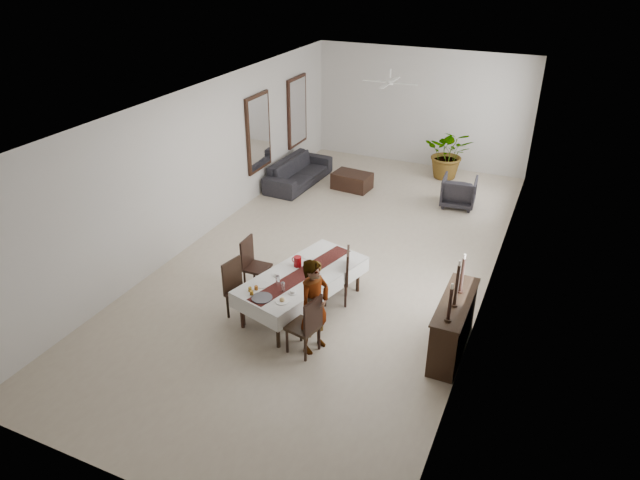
# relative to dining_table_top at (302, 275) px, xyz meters

# --- Properties ---
(floor) EXTENTS (6.00, 12.00, 0.00)m
(floor) POSITION_rel_dining_table_top_xyz_m (-0.18, 1.90, -0.67)
(floor) COLOR #C3B59B
(floor) RESTS_ON ground
(ceiling) EXTENTS (6.00, 12.00, 0.02)m
(ceiling) POSITION_rel_dining_table_top_xyz_m (-0.18, 1.90, 2.53)
(ceiling) COLOR white
(ceiling) RESTS_ON wall_back
(wall_back) EXTENTS (6.00, 0.02, 3.20)m
(wall_back) POSITION_rel_dining_table_top_xyz_m (-0.18, 7.90, 0.93)
(wall_back) COLOR silver
(wall_back) RESTS_ON floor
(wall_front) EXTENTS (6.00, 0.02, 3.20)m
(wall_front) POSITION_rel_dining_table_top_xyz_m (-0.18, -4.10, 0.93)
(wall_front) COLOR silver
(wall_front) RESTS_ON floor
(wall_left) EXTENTS (0.02, 12.00, 3.20)m
(wall_left) POSITION_rel_dining_table_top_xyz_m (-3.18, 1.90, 0.93)
(wall_left) COLOR silver
(wall_left) RESTS_ON floor
(wall_right) EXTENTS (0.02, 12.00, 3.20)m
(wall_right) POSITION_rel_dining_table_top_xyz_m (2.82, 1.90, 0.93)
(wall_right) COLOR silver
(wall_right) RESTS_ON floor
(dining_table_top) EXTENTS (1.48, 2.38, 0.05)m
(dining_table_top) POSITION_rel_dining_table_top_xyz_m (0.00, 0.00, 0.00)
(dining_table_top) COLOR black
(dining_table_top) RESTS_ON table_leg_fl
(table_leg_fl) EXTENTS (0.08, 0.08, 0.65)m
(table_leg_fl) POSITION_rel_dining_table_top_xyz_m (-0.67, -0.91, -0.35)
(table_leg_fl) COLOR black
(table_leg_fl) RESTS_ON floor
(table_leg_fr) EXTENTS (0.08, 0.08, 0.65)m
(table_leg_fr) POSITION_rel_dining_table_top_xyz_m (0.11, -1.12, -0.35)
(table_leg_fr) COLOR black
(table_leg_fr) RESTS_ON floor
(table_leg_bl) EXTENTS (0.08, 0.08, 0.65)m
(table_leg_bl) POSITION_rel_dining_table_top_xyz_m (-0.11, 1.12, -0.35)
(table_leg_bl) COLOR black
(table_leg_bl) RESTS_ON floor
(table_leg_br) EXTENTS (0.08, 0.08, 0.65)m
(table_leg_br) POSITION_rel_dining_table_top_xyz_m (0.67, 0.91, -0.35)
(table_leg_br) COLOR black
(table_leg_br) RESTS_ON floor
(tablecloth_top) EXTENTS (1.69, 2.59, 0.01)m
(tablecloth_top) POSITION_rel_dining_table_top_xyz_m (0.00, 0.00, 0.03)
(tablecloth_top) COLOR silver
(tablecloth_top) RESTS_ON dining_table_top
(tablecloth_drape_left) EXTENTS (0.65, 2.30, 0.28)m
(tablecloth_drape_left) POSITION_rel_dining_table_top_xyz_m (-0.52, 0.14, -0.11)
(tablecloth_drape_left) COLOR white
(tablecloth_drape_left) RESTS_ON dining_table_top
(tablecloth_drape_right) EXTENTS (0.65, 2.30, 0.28)m
(tablecloth_drape_right) POSITION_rel_dining_table_top_xyz_m (0.52, -0.14, -0.11)
(tablecloth_drape_right) COLOR white
(tablecloth_drape_right) RESTS_ON dining_table_top
(tablecloth_drape_near) EXTENTS (1.05, 0.30, 0.28)m
(tablecloth_drape_near) POSITION_rel_dining_table_top_xyz_m (-0.32, -1.14, -0.11)
(tablecloth_drape_near) COLOR silver
(tablecloth_drape_near) RESTS_ON dining_table_top
(tablecloth_drape_far) EXTENTS (1.05, 0.30, 0.28)m
(tablecloth_drape_far) POSITION_rel_dining_table_top_xyz_m (0.32, 1.14, -0.11)
(tablecloth_drape_far) COLOR white
(tablecloth_drape_far) RESTS_ON dining_table_top
(table_runner) EXTENTS (0.93, 2.31, 0.00)m
(table_runner) POSITION_rel_dining_table_top_xyz_m (0.00, 0.00, 0.04)
(table_runner) COLOR #4F1A16
(table_runner) RESTS_ON tablecloth_top
(red_pitcher) EXTENTS (0.17, 0.17, 0.18)m
(red_pitcher) POSITION_rel_dining_table_top_xyz_m (-0.19, 0.20, 0.13)
(red_pitcher) COLOR maroon
(red_pitcher) RESTS_ON tablecloth_top
(pitcher_handle) EXTENTS (0.11, 0.05, 0.11)m
(pitcher_handle) POSITION_rel_dining_table_top_xyz_m (-0.26, 0.22, 0.13)
(pitcher_handle) COLOR maroon
(pitcher_handle) RESTS_ON red_pitcher
(wine_glass_near) EXTENTS (0.06, 0.06, 0.16)m
(wine_glass_near) POSITION_rel_dining_table_top_xyz_m (-0.05, -0.61, 0.11)
(wine_glass_near) COLOR white
(wine_glass_near) RESTS_ON tablecloth_top
(wine_glass_mid) EXTENTS (0.06, 0.06, 0.16)m
(wine_glass_mid) POSITION_rel_dining_table_top_xyz_m (-0.22, -0.46, 0.11)
(wine_glass_mid) COLOR white
(wine_glass_mid) RESTS_ON tablecloth_top
(wine_glass_far) EXTENTS (0.06, 0.06, 0.16)m
(wine_glass_far) POSITION_rel_dining_table_top_xyz_m (0.06, 0.03, 0.11)
(wine_glass_far) COLOR white
(wine_glass_far) RESTS_ON tablecloth_top
(teacup_right) EXTENTS (0.08, 0.08, 0.06)m
(teacup_right) POSITION_rel_dining_table_top_xyz_m (0.12, -0.61, 0.06)
(teacup_right) COLOR silver
(teacup_right) RESTS_ON saucer_right
(saucer_right) EXTENTS (0.14, 0.14, 0.01)m
(saucer_right) POSITION_rel_dining_table_top_xyz_m (0.12, -0.61, 0.04)
(saucer_right) COLOR silver
(saucer_right) RESTS_ON tablecloth_top
(teacup_left) EXTENTS (0.08, 0.08, 0.06)m
(teacup_left) POSITION_rel_dining_table_top_xyz_m (-0.35, -0.24, 0.06)
(teacup_left) COLOR white
(teacup_left) RESTS_ON saucer_left
(saucer_left) EXTENTS (0.14, 0.14, 0.01)m
(saucer_left) POSITION_rel_dining_table_top_xyz_m (-0.35, -0.24, 0.04)
(saucer_left) COLOR silver
(saucer_left) RESTS_ON tablecloth_top
(plate_near_right) EXTENTS (0.22, 0.22, 0.01)m
(plate_near_right) POSITION_rel_dining_table_top_xyz_m (0.07, -0.88, 0.04)
(plate_near_right) COLOR white
(plate_near_right) RESTS_ON tablecloth_top
(bread_near_right) EXTENTS (0.08, 0.08, 0.08)m
(bread_near_right) POSITION_rel_dining_table_top_xyz_m (0.07, -0.88, 0.07)
(bread_near_right) COLOR tan
(bread_near_right) RESTS_ON plate_near_right
(plate_near_left) EXTENTS (0.22, 0.22, 0.01)m
(plate_near_left) POSITION_rel_dining_table_top_xyz_m (-0.45, -0.59, 0.04)
(plate_near_left) COLOR silver
(plate_near_left) RESTS_ON tablecloth_top
(plate_far_left) EXTENTS (0.22, 0.22, 0.01)m
(plate_far_left) POSITION_rel_dining_table_top_xyz_m (-0.15, 0.57, 0.04)
(plate_far_left) COLOR white
(plate_far_left) RESTS_ON tablecloth_top
(serving_tray) EXTENTS (0.33, 0.33, 0.02)m
(serving_tray) POSITION_rel_dining_table_top_xyz_m (-0.26, -0.93, 0.04)
(serving_tray) COLOR #39393D
(serving_tray) RESTS_ON tablecloth_top
(jam_jar_a) EXTENTS (0.06, 0.06, 0.07)m
(jam_jar_a) POSITION_rel_dining_table_top_xyz_m (-0.46, -0.91, 0.07)
(jam_jar_a) COLOR #936115
(jam_jar_a) RESTS_ON tablecloth_top
(jam_jar_b) EXTENTS (0.06, 0.06, 0.07)m
(jam_jar_b) POSITION_rel_dining_table_top_xyz_m (-0.54, -0.83, 0.07)
(jam_jar_b) COLOR #926415
(jam_jar_b) RESTS_ON tablecloth_top
(jam_jar_c) EXTENTS (0.06, 0.06, 0.07)m
(jam_jar_c) POSITION_rel_dining_table_top_xyz_m (-0.47, -0.75, 0.07)
(jam_jar_c) COLOR #975016
(jam_jar_c) RESTS_ON tablecloth_top
(fruit_basket) EXTENTS (0.28, 0.28, 0.09)m
(fruit_basket) POSITION_rel_dining_table_top_xyz_m (0.11, 0.21, 0.08)
(fruit_basket) COLOR brown
(fruit_basket) RESTS_ON tablecloth_top
(fruit_red) EXTENTS (0.08, 0.08, 0.08)m
(fruit_red) POSITION_rel_dining_table_top_xyz_m (0.14, 0.22, 0.15)
(fruit_red) COLOR #9F210F
(fruit_red) RESTS_ON fruit_basket
(fruit_green) EXTENTS (0.07, 0.07, 0.07)m
(fruit_green) POSITION_rel_dining_table_top_xyz_m (0.08, 0.25, 0.15)
(fruit_green) COLOR #568E2A
(fruit_green) RESTS_ON fruit_basket
(chair_right_near_seat) EXTENTS (0.51, 0.51, 0.05)m
(chair_right_near_seat) POSITION_rel_dining_table_top_xyz_m (0.51, -1.04, -0.22)
(chair_right_near_seat) COLOR black
(chair_right_near_seat) RESTS_ON chair_right_near_leg_fl
(chair_right_near_leg_fl) EXTENTS (0.05, 0.05, 0.43)m
(chair_right_near_leg_fl) POSITION_rel_dining_table_top_xyz_m (0.64, -1.25, -0.46)
(chair_right_near_leg_fl) COLOR black
(chair_right_near_leg_fl) RESTS_ON floor
(chair_right_near_leg_fr) EXTENTS (0.05, 0.05, 0.43)m
(chair_right_near_leg_fr) POSITION_rel_dining_table_top_xyz_m (0.72, -0.91, -0.46)
(chair_right_near_leg_fr) COLOR black
(chair_right_near_leg_fr) RESTS_ON floor
(chair_right_near_leg_bl) EXTENTS (0.05, 0.05, 0.43)m
(chair_right_near_leg_bl) POSITION_rel_dining_table_top_xyz_m (0.30, -1.18, -0.46)
(chair_right_near_leg_bl) COLOR black
(chair_right_near_leg_bl) RESTS_ON floor
(chair_right_near_leg_br) EXTENTS (0.05, 0.05, 0.43)m
(chair_right_near_leg_br) POSITION_rel_dining_table_top_xyz_m (0.37, -0.83, -0.46)
(chair_right_near_leg_br) COLOR black
(chair_right_near_leg_br) RESTS_ON floor
(chair_right_near_back) EXTENTS (0.13, 0.43, 0.55)m
(chair_right_near_back) POSITION_rel_dining_table_top_xyz_m (0.70, -1.08, 0.08)
(chair_right_near_back) COLOR black
(chair_right_near_back) RESTS_ON chair_right_near_seat
(chair_right_far_seat) EXTENTS (0.56, 0.56, 0.05)m
(chair_right_far_seat) POSITION_rel_dining_table_top_xyz_m (0.43, 0.45, -0.21)
(chair_right_far_seat) COLOR black
(chair_right_far_seat) RESTS_ON chair_right_far_leg_fl
(chair_right_far_leg_fl) EXTENTS (0.06, 0.06, 0.43)m
(chair_right_far_leg_fl) POSITION_rel_dining_table_top_xyz_m (0.66, 0.34, -0.45)
(chair_right_far_leg_fl) COLOR black
(chair_right_far_leg_fl) RESTS_ON floor
(chair_right_far_leg_fr) EXTENTS (0.06, 0.06, 0.43)m
(chair_right_far_leg_fr) POSITION_rel_dining_table_top_xyz_m (0.54, 0.67, -0.45)
(chair_right_far_leg_fr) COLOR black
(chair_right_far_leg_fr) RESTS_ON floor
(chair_right_far_leg_bl) EXTENTS (0.06, 0.06, 0.43)m
(chair_right_far_leg_bl) POSITION_rel_dining_table_top_xyz_m (0.33, 0.22, -0.45)
(chair_right_far_leg_bl) COLOR black
(chair_right_far_leg_bl) RESTS_ON floor
(chair_right_far_leg_br) EXTENTS (0.06, 0.06, 0.43)m
(chair_right_far_leg_br) POSITION_rel_dining_table_top_xyz_m (0.21, 0.55, -0.45)
(chair_right_far_leg_br) COLOR black
(chair_right_far_leg_br) RESTS_ON floor
(chair_right_far_back) EXTENTS (0.18, 0.42, 0.55)m
(chair_right_far_back) POSITION_rel_dining_table_top_xyz_m (0.62, 0.51, 0.08)
(chair_right_far_back) COLOR black
(chair_right_far_back) RESTS_ON chair_right_far_seat
(chair_left_near_seat) EXTENTS (0.51, 0.51, 0.05)m
(chair_left_near_seat) POSITION_rel_dining_table_top_xyz_m (-0.83, -0.63, -0.21)
(chair_left_near_seat) COLOR black
(chair_left_near_seat) RESTS_ON chair_left_near_leg_fl
(chair_left_near_leg_fl) EXTENTS (0.05, 0.05, 0.43)m
(chair_left_near_leg_fl) POSITION_rel_dining_table_top_xyz_m (-0.97, -0.42, -0.45)
(chair_left_near_leg_fl) COLOR black
(chair_left_near_leg_fl) RESTS_ON floor
(chair_left_near_leg_fr) EXTENTS (0.05, 0.05, 0.43)m
(chair_left_near_leg_fr) POSITION_rel_dining_table_top_xyz_m (-1.04, -0.77, -0.45)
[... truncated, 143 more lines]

